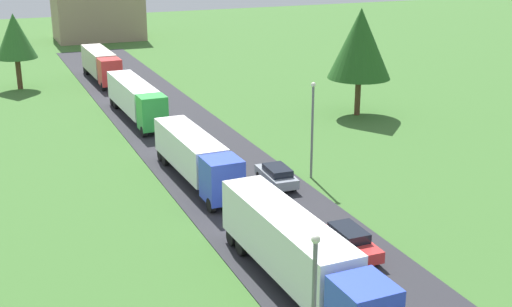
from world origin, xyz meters
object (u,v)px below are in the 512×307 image
at_px(distant_building, 98,10).
at_px(tree_maple, 15,36).
at_px(truck_third, 136,98).
at_px(truck_fourth, 101,64).
at_px(truck_lead, 297,252).
at_px(truck_second, 196,156).
at_px(tree_birch, 360,44).
at_px(car_second, 350,241).
at_px(car_third, 277,175).
at_px(lamppost_second, 312,125).

bearing_deg(distant_building, tree_maple, -114.49).
relative_size(truck_third, truck_fourth, 1.13).
distance_m(truck_third, tree_maple, 21.23).
relative_size(truck_lead, distant_building, 1.06).
bearing_deg(distant_building, truck_lead, -93.98).
bearing_deg(truck_lead, truck_second, 89.48).
bearing_deg(tree_maple, tree_birch, -39.83).
bearing_deg(car_second, car_third, 86.80).
relative_size(tree_birch, tree_maple, 1.22).
relative_size(truck_fourth, car_third, 2.81).
xyz_separation_m(tree_maple, distant_building, (15.59, 34.22, -1.26)).
relative_size(tree_birch, distant_building, 0.76).
height_order(truck_lead, tree_birch, tree_birch).
xyz_separation_m(truck_lead, truck_second, (0.16, 17.47, -0.17)).
bearing_deg(lamppost_second, tree_maple, 113.94).
relative_size(car_third, tree_birch, 0.42).
height_order(truck_lead, truck_second, truck_lead).
height_order(truck_lead, car_second, truck_lead).
height_order(truck_third, distant_building, distant_building).
bearing_deg(truck_fourth, distant_building, 80.06).
distance_m(truck_fourth, lamppost_second, 41.65).
distance_m(truck_second, distant_building, 72.31).
relative_size(truck_lead, truck_fourth, 1.19).
distance_m(truck_third, distant_building, 53.17).
bearing_deg(tree_birch, car_second, -121.25).
height_order(car_second, tree_maple, tree_maple).
height_order(truck_fourth, lamppost_second, lamppost_second).
bearing_deg(car_third, lamppost_second, 11.18).
distance_m(car_second, car_third, 11.86).
distance_m(lamppost_second, distant_building, 74.49).
bearing_deg(truck_lead, car_third, 69.64).
bearing_deg(distant_building, car_second, -91.02).
bearing_deg(truck_third, lamppost_second, -69.01).
bearing_deg(truck_second, truck_lead, -90.52).
xyz_separation_m(car_third, tree_maple, (-14.71, 40.85, 5.30)).
bearing_deg(tree_birch, truck_third, 161.69).
height_order(car_third, tree_maple, tree_maple).
bearing_deg(distant_building, car_third, -90.67).
distance_m(truck_third, truck_fourth, 19.10).
height_order(truck_lead, car_third, truck_lead).
height_order(truck_second, distant_building, distant_building).
height_order(lamppost_second, distant_building, distant_building).
distance_m(car_third, tree_birch, 22.98).
height_order(car_second, lamppost_second, lamppost_second).
bearing_deg(tree_birch, lamppost_second, -130.71).
bearing_deg(truck_third, truck_fourth, 89.55).
xyz_separation_m(lamppost_second, distant_building, (-2.27, 74.45, 0.72)).
bearing_deg(car_third, tree_maple, 109.80).
height_order(lamppost_second, tree_birch, tree_birch).
bearing_deg(lamppost_second, tree_birch, 49.29).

